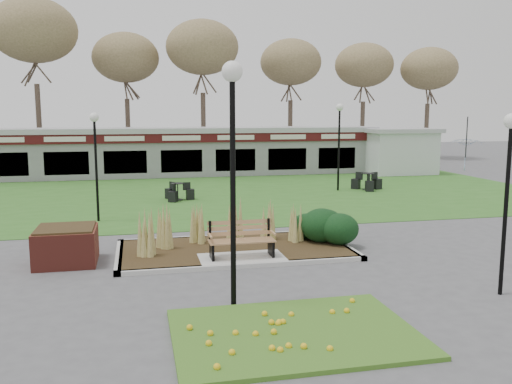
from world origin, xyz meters
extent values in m
plane|color=#515154|center=(0.00, 0.00, 0.00)|extent=(100.00, 100.00, 0.00)
cube|color=#306720|center=(0.00, 12.00, 0.01)|extent=(34.00, 16.00, 0.02)
cube|color=#3E6F1F|center=(0.00, -4.60, 0.04)|extent=(4.20, 3.00, 0.08)
cube|color=#322414|center=(0.00, 1.20, 0.06)|extent=(6.22, 3.22, 0.12)
cube|color=#B7B7B2|center=(0.00, -0.41, 0.06)|extent=(6.40, 0.18, 0.12)
cube|color=#B7B7B2|center=(0.00, 2.81, 0.06)|extent=(6.40, 0.18, 0.12)
cube|color=#B7B7B2|center=(-3.11, 1.20, 0.06)|extent=(0.18, 3.40, 0.12)
cube|color=#B7B7B2|center=(3.11, 1.20, 0.06)|extent=(0.18, 3.40, 0.12)
cube|color=#B7B7B2|center=(0.00, 0.15, 0.07)|extent=(2.20, 1.20, 0.13)
cone|color=#A29851|center=(-1.90, 1.60, 0.70)|extent=(0.36, 0.36, 1.15)
cone|color=#A29851|center=(-0.90, 2.00, 0.70)|extent=(0.36, 0.36, 1.15)
cone|color=#A29851|center=(0.20, 2.20, 0.70)|extent=(0.36, 0.36, 1.15)
cone|color=#A29851|center=(1.10, 2.00, 0.70)|extent=(0.36, 0.36, 1.15)
cone|color=#A29851|center=(1.90, 1.60, 0.70)|extent=(0.36, 0.36, 1.15)
cone|color=#A29851|center=(-2.40, 0.80, 0.70)|extent=(0.36, 0.36, 1.15)
ellipsoid|color=black|center=(2.60, 1.40, 0.59)|extent=(1.21, 1.10, 0.99)
ellipsoid|color=black|center=(3.00, 1.00, 0.54)|extent=(1.10, 1.00, 0.90)
ellipsoid|color=black|center=(2.90, 1.90, 0.53)|extent=(1.06, 0.96, 0.86)
ellipsoid|color=black|center=(2.30, 1.90, 0.48)|extent=(0.92, 0.84, 0.76)
cube|color=#9F7E48|center=(0.00, 0.15, 0.56)|extent=(1.70, 0.57, 0.04)
cube|color=#9F7E48|center=(0.00, 0.46, 0.84)|extent=(1.70, 0.13, 0.44)
cube|color=black|center=(-0.78, 0.15, 0.34)|extent=(0.06, 0.55, 0.42)
cube|color=black|center=(0.78, 0.15, 0.34)|extent=(0.06, 0.55, 0.42)
cube|color=black|center=(-0.78, 0.45, 0.81)|extent=(0.06, 0.06, 0.50)
cube|color=black|center=(0.78, 0.45, 0.81)|extent=(0.06, 0.06, 0.50)
cube|color=#9F7E48|center=(-0.82, 0.13, 0.74)|extent=(0.05, 0.50, 0.04)
cube|color=#9F7E48|center=(0.82, 0.13, 0.74)|extent=(0.05, 0.50, 0.04)
cube|color=maroon|center=(-4.40, 1.00, 0.45)|extent=(1.50, 1.50, 0.90)
cube|color=#322414|center=(-4.40, 1.00, 0.92)|extent=(1.40, 1.40, 0.06)
cube|color=gray|center=(0.00, 20.00, 1.30)|extent=(24.00, 3.00, 2.60)
cube|color=#470F10|center=(0.00, 18.45, 2.35)|extent=(24.00, 0.18, 0.55)
cube|color=#B5B5B9|center=(0.00, 20.00, 2.75)|extent=(24.60, 3.40, 0.30)
cube|color=silver|center=(0.00, 18.34, 2.35)|extent=(22.00, 0.02, 0.28)
cube|color=black|center=(0.00, 18.55, 1.00)|extent=(22.00, 0.10, 1.30)
cube|color=silver|center=(13.50, 18.00, 1.30)|extent=(4.00, 3.00, 2.60)
cube|color=#B5B5B9|center=(13.50, 18.00, 2.70)|extent=(4.40, 3.40, 0.25)
cylinder|color=#47382B|center=(-9.00, 28.00, 2.59)|extent=(0.36, 0.36, 5.17)
ellipsoid|color=brown|center=(-9.00, 28.00, 8.39)|extent=(5.24, 5.24, 3.93)
cylinder|color=#47382B|center=(-3.00, 28.00, 2.59)|extent=(0.36, 0.36, 5.17)
ellipsoid|color=brown|center=(-3.00, 28.00, 8.39)|extent=(5.24, 5.24, 3.93)
cylinder|color=#47382B|center=(3.00, 28.00, 2.59)|extent=(0.36, 0.36, 5.17)
ellipsoid|color=brown|center=(3.00, 28.00, 8.39)|extent=(5.24, 5.24, 3.93)
cylinder|color=#47382B|center=(9.00, 28.00, 2.59)|extent=(0.36, 0.36, 5.17)
ellipsoid|color=brown|center=(9.00, 28.00, 8.39)|extent=(5.24, 5.24, 3.93)
cylinder|color=#47382B|center=(15.00, 28.00, 2.59)|extent=(0.36, 0.36, 5.17)
ellipsoid|color=brown|center=(15.00, 28.00, 8.39)|extent=(5.24, 5.24, 3.93)
cylinder|color=#47382B|center=(21.00, 28.00, 2.59)|extent=(0.36, 0.36, 5.17)
ellipsoid|color=brown|center=(21.00, 28.00, 8.39)|extent=(5.24, 5.24, 3.93)
cylinder|color=black|center=(-0.78, -2.99, 2.21)|extent=(0.11, 0.11, 4.42)
sphere|color=white|center=(-0.78, -2.99, 4.59)|extent=(0.40, 0.40, 0.40)
cylinder|color=black|center=(4.89, -3.50, 1.76)|extent=(0.09, 0.09, 3.52)
sphere|color=white|center=(4.89, -3.50, 3.66)|extent=(0.32, 0.32, 0.32)
cylinder|color=black|center=(-3.96, 6.38, 1.76)|extent=(0.09, 0.09, 3.52)
sphere|color=white|center=(-3.96, 6.38, 3.66)|extent=(0.32, 0.32, 0.32)
cylinder|color=black|center=(7.07, 11.69, 1.95)|extent=(0.10, 0.10, 3.91)
sphere|color=white|center=(7.07, 11.69, 4.06)|extent=(0.35, 0.35, 0.35)
cylinder|color=black|center=(-0.86, 10.42, 0.03)|extent=(0.44, 0.44, 0.03)
cylinder|color=black|center=(-0.86, 10.42, 0.39)|extent=(0.05, 0.05, 0.71)
cylinder|color=black|center=(-0.86, 10.42, 0.75)|extent=(0.60, 0.60, 0.02)
cube|color=black|center=(-0.32, 10.45, 0.25)|extent=(0.36, 0.36, 0.46)
cube|color=black|center=(-1.16, 10.87, 0.25)|extent=(0.47, 0.47, 0.46)
cube|color=black|center=(-1.10, 9.93, 0.25)|extent=(0.45, 0.45, 0.46)
cylinder|color=black|center=(8.57, 11.58, 0.04)|extent=(0.48, 0.48, 0.03)
cylinder|color=black|center=(8.57, 11.58, 0.43)|extent=(0.06, 0.06, 0.79)
cylinder|color=black|center=(8.57, 11.58, 0.83)|extent=(0.66, 0.66, 0.03)
cube|color=black|center=(9.15, 11.74, 0.27)|extent=(0.46, 0.46, 0.51)
cube|color=black|center=(8.14, 12.01, 0.27)|extent=(0.53, 0.53, 0.51)
cube|color=black|center=(8.42, 11.00, 0.27)|extent=(0.46, 0.46, 0.51)
cylinder|color=black|center=(14.89, 13.00, 1.10)|extent=(0.06, 0.06, 2.20)
imported|color=#3465B6|center=(14.89, 13.00, 1.58)|extent=(2.40, 2.43, 1.81)
imported|color=black|center=(-8.00, 22.55, 0.65)|extent=(4.10, 1.81, 1.31)
camera|label=1|loc=(-2.58, -13.19, 3.84)|focal=38.00mm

